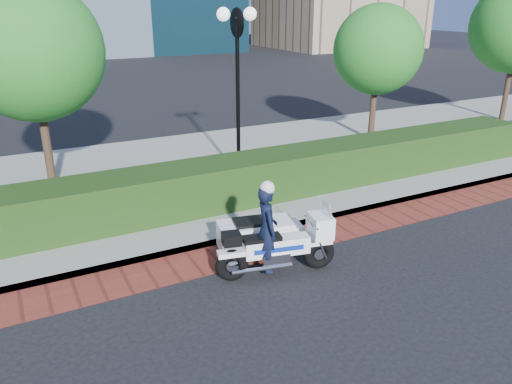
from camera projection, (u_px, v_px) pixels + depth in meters
name	position (u px, v px, depth m)	size (l,w,h in m)	color
ground	(317.00, 280.00, 8.58)	(120.00, 120.00, 0.00)	black
brick_strip	(274.00, 245.00, 9.82)	(60.00, 1.00, 0.01)	maroon
sidewalk	(193.00, 175.00, 13.53)	(60.00, 8.00, 0.15)	gray
hedge_main	(229.00, 182.00, 11.33)	(18.00, 1.20, 1.00)	black
lamppost	(237.00, 68.00, 12.26)	(1.02, 0.70, 4.21)	black
tree_b	(32.00, 51.00, 11.23)	(3.20, 3.20, 4.89)	#332319
tree_c	(378.00, 50.00, 15.66)	(2.80, 2.80, 4.30)	#332319
police_motorcycle	(267.00, 236.00, 8.83)	(2.16, 1.76, 1.76)	black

